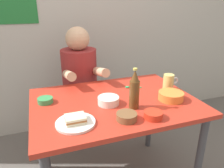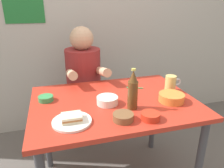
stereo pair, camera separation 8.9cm
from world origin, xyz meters
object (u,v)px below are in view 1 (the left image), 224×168
(person_seated, at_px, (80,72))
(plate_orange, at_px, (76,123))
(sandwich, at_px, (75,119))
(beer_bottle, at_px, (134,90))
(stool, at_px, (82,111))
(beer_mug, at_px, (169,82))
(sauce_bowl_chili, at_px, (153,114))
(dining_table, at_px, (114,112))

(person_seated, relative_size, plate_orange, 3.27)
(sandwich, height_order, beer_bottle, beer_bottle)
(plate_orange, relative_size, sandwich, 2.00)
(stool, relative_size, plate_orange, 2.05)
(person_seated, distance_m, beer_bottle, 0.79)
(stool, bearing_deg, beer_mug, -46.25)
(sauce_bowl_chili, bearing_deg, plate_orange, 168.92)
(dining_table, distance_m, beer_mug, 0.48)
(beer_mug, bearing_deg, stool, 133.75)
(stool, distance_m, beer_mug, 0.93)
(beer_mug, height_order, sauce_bowl_chili, beer_mug)
(dining_table, xyz_separation_m, beer_bottle, (0.08, -0.14, 0.21))
(stool, height_order, person_seated, person_seated)
(stool, height_order, sauce_bowl_chili, sauce_bowl_chili)
(person_seated, xyz_separation_m, sandwich, (-0.19, -0.83, 0.01))
(sauce_bowl_chili, bearing_deg, beer_mug, 46.30)
(plate_orange, distance_m, sauce_bowl_chili, 0.44)
(dining_table, bearing_deg, person_seated, 100.41)
(sandwich, xyz_separation_m, sauce_bowl_chili, (0.44, -0.09, -0.01))
(stool, distance_m, sandwich, 0.96)
(person_seated, bearing_deg, sandwich, -103.05)
(plate_orange, relative_size, sauce_bowl_chili, 2.00)
(sandwich, xyz_separation_m, beer_mug, (0.76, 0.25, 0.03))
(person_seated, bearing_deg, sauce_bowl_chili, -75.14)
(person_seated, xyz_separation_m, beer_mug, (0.56, -0.58, 0.03))
(stool, xyz_separation_m, person_seated, (0.00, -0.01, 0.42))
(stool, bearing_deg, sauce_bowl_chili, -75.31)
(beer_mug, bearing_deg, beer_bottle, -153.89)
(stool, bearing_deg, sandwich, -102.89)
(beer_bottle, bearing_deg, dining_table, 118.43)
(stool, bearing_deg, dining_table, -79.78)
(plate_orange, bearing_deg, beer_mug, 18.37)
(plate_orange, bearing_deg, beer_bottle, 10.11)
(dining_table, distance_m, sauce_bowl_chili, 0.34)
(plate_orange, xyz_separation_m, beer_bottle, (0.38, 0.07, 0.11))
(dining_table, relative_size, beer_mug, 8.73)
(person_seated, height_order, sandwich, person_seated)
(dining_table, bearing_deg, stool, 100.22)
(dining_table, relative_size, sandwich, 10.00)
(person_seated, bearing_deg, plate_orange, -103.05)
(stool, xyz_separation_m, plate_orange, (-0.19, -0.84, 0.40))
(beer_mug, distance_m, beer_bottle, 0.42)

